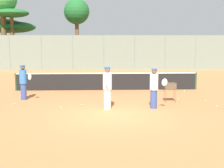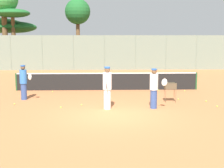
{
  "view_description": "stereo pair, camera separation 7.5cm",
  "coord_description": "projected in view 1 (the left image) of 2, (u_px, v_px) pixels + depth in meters",
  "views": [
    {
      "loc": [
        -0.48,
        -12.55,
        3.19
      ],
      "look_at": [
        0.14,
        2.19,
        1.0
      ],
      "focal_mm": 50.0,
      "sensor_mm": 36.0,
      "label": 1
    },
    {
      "loc": [
        -0.41,
        -12.55,
        3.19
      ],
      "look_at": [
        0.14,
        2.19,
        1.0
      ],
      "focal_mm": 50.0,
      "sensor_mm": 36.0,
      "label": 2
    }
  ],
  "objects": [
    {
      "name": "tennis_ball_3",
      "position": [
        217.0,
        106.0,
        14.53
      ],
      "size": [
        0.07,
        0.07,
        0.07
      ],
      "primitive_type": "sphere",
      "color": "#D1E54C",
      "rests_on": "ground_plane"
    },
    {
      "name": "player_yellow_shirt",
      "position": [
        107.0,
        87.0,
        13.94
      ],
      "size": [
        0.4,
        0.96,
        1.92
      ],
      "rotation": [
        0.0,
        0.0,
        4.62
      ],
      "color": "white",
      "rests_on": "ground_plane"
    },
    {
      "name": "tennis_ball_6",
      "position": [
        14.0,
        104.0,
        15.01
      ],
      "size": [
        0.07,
        0.07,
        0.07
      ],
      "primitive_type": "sphere",
      "color": "#D1E54C",
      "rests_on": "ground_plane"
    },
    {
      "name": "ground_plane",
      "position": [
        111.0,
        116.0,
        12.89
      ],
      "size": [
        80.0,
        80.0,
        0.0
      ],
      "primitive_type": "plane",
      "color": "#C67242"
    },
    {
      "name": "tennis_ball_4",
      "position": [
        158.0,
        90.0,
        18.99
      ],
      "size": [
        0.07,
        0.07,
        0.07
      ],
      "primitive_type": "sphere",
      "color": "#D1E54C",
      "rests_on": "ground_plane"
    },
    {
      "name": "tennis_ball_8",
      "position": [
        178.0,
        99.0,
        16.19
      ],
      "size": [
        0.07,
        0.07,
        0.07
      ],
      "primitive_type": "sphere",
      "color": "#D1E54C",
      "rests_on": "ground_plane"
    },
    {
      "name": "tree_2",
      "position": [
        2.0,
        1.0,
        32.06
      ],
      "size": [
        3.01,
        3.01,
        8.71
      ],
      "color": "brown",
      "rests_on": "ground_plane"
    },
    {
      "name": "tennis_net",
      "position": [
        107.0,
        81.0,
        19.13
      ],
      "size": [
        11.18,
        0.1,
        1.07
      ],
      "color": "#26592D",
      "rests_on": "ground_plane"
    },
    {
      "name": "tennis_ball_0",
      "position": [
        82.0,
        105.0,
        14.83
      ],
      "size": [
        0.07,
        0.07,
        0.07
      ],
      "primitive_type": "sphere",
      "color": "#D1E54C",
      "rests_on": "ground_plane"
    },
    {
      "name": "tennis_ball_1",
      "position": [
        184.0,
        91.0,
        18.8
      ],
      "size": [
        0.07,
        0.07,
        0.07
      ],
      "primitive_type": "sphere",
      "color": "#D1E54C",
      "rests_on": "ground_plane"
    },
    {
      "name": "tree_4",
      "position": [
        11.0,
        15.0,
        32.25
      ],
      "size": [
        3.6,
        3.6,
        6.17
      ],
      "color": "brown",
      "rests_on": "ground_plane"
    },
    {
      "name": "tree_0",
      "position": [
        77.0,
        13.0,
        35.24
      ],
      "size": [
        2.87,
        2.87,
        7.57
      ],
      "color": "brown",
      "rests_on": "ground_plane"
    },
    {
      "name": "player_red_cap",
      "position": [
        23.0,
        82.0,
        16.08
      ],
      "size": [
        0.76,
        0.68,
        1.8
      ],
      "rotation": [
        0.0,
        0.0,
        5.57
      ],
      "color": "#334C8C",
      "rests_on": "ground_plane"
    },
    {
      "name": "tennis_ball_5",
      "position": [
        206.0,
        101.0,
        15.71
      ],
      "size": [
        0.07,
        0.07,
        0.07
      ],
      "primitive_type": "sphere",
      "color": "#D1E54C",
      "rests_on": "ground_plane"
    },
    {
      "name": "player_white_outfit",
      "position": [
        154.0,
        88.0,
        14.1
      ],
      "size": [
        0.74,
        0.72,
        1.82
      ],
      "rotation": [
        0.0,
        0.0,
        5.51
      ],
      "color": "#334C8C",
      "rests_on": "ground_plane"
    },
    {
      "name": "tennis_ball_2",
      "position": [
        52.0,
        92.0,
        18.48
      ],
      "size": [
        0.07,
        0.07,
        0.07
      ],
      "primitive_type": "sphere",
      "color": "#D1E54C",
      "rests_on": "ground_plane"
    },
    {
      "name": "parked_car",
      "position": [
        177.0,
        60.0,
        35.16
      ],
      "size": [
        4.2,
        1.7,
        1.6
      ],
      "color": "#232328",
      "rests_on": "ground_plane"
    },
    {
      "name": "tennis_ball_7",
      "position": [
        61.0,
        107.0,
        14.29
      ],
      "size": [
        0.07,
        0.07,
        0.07
      ],
      "primitive_type": "sphere",
      "color": "#D1E54C",
      "rests_on": "ground_plane"
    },
    {
      "name": "ball_cart",
      "position": [
        170.0,
        87.0,
        15.56
      ],
      "size": [
        0.56,
        0.41,
        0.98
      ],
      "color": "brown",
      "rests_on": "ground_plane"
    },
    {
      "name": "tree_3",
      "position": [
        12.0,
        28.0,
        34.69
      ],
      "size": [
        5.16,
        5.16,
        5.0
      ],
      "color": "brown",
      "rests_on": "ground_plane"
    },
    {
      "name": "back_fence",
      "position": [
        104.0,
        53.0,
        31.0
      ],
      "size": [
        30.91,
        0.08,
        3.44
      ],
      "color": "gray",
      "rests_on": "ground_plane"
    }
  ]
}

